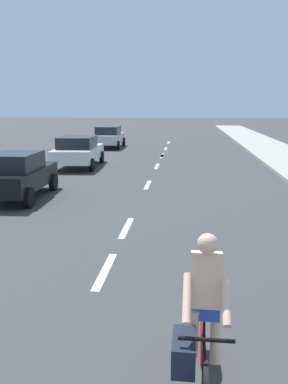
{
  "coord_description": "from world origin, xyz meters",
  "views": [
    {
      "loc": [
        1.51,
        0.06,
        3.14
      ],
      "look_at": [
        0.53,
        9.59,
        1.1
      ],
      "focal_mm": 38.56,
      "sensor_mm": 36.0,
      "label": 1
    }
  ],
  "objects_px": {
    "parked_car_black": "(17,174)",
    "parked_car_white": "(78,151)",
    "cyclist": "(201,322)",
    "parked_car_silver": "(109,136)"
  },
  "relations": [
    {
      "from": "parked_car_black",
      "to": "parked_car_white",
      "type": "relative_size",
      "value": 0.86
    },
    {
      "from": "cyclist",
      "to": "parked_car_silver",
      "type": "xyz_separation_m",
      "value": [
        -5.93,
        26.03,
        0.01
      ]
    },
    {
      "from": "parked_car_black",
      "to": "parked_car_silver",
      "type": "xyz_separation_m",
      "value": [
        -0.07,
        16.92,
        0.0
      ]
    },
    {
      "from": "parked_car_white",
      "to": "parked_car_silver",
      "type": "height_order",
      "value": "same"
    },
    {
      "from": "parked_car_silver",
      "to": "cyclist",
      "type": "bearing_deg",
      "value": -78.03
    },
    {
      "from": "parked_car_black",
      "to": "parked_car_silver",
      "type": "relative_size",
      "value": 0.92
    },
    {
      "from": "cyclist",
      "to": "parked_car_silver",
      "type": "relative_size",
      "value": 0.42
    },
    {
      "from": "parked_car_black",
      "to": "parked_car_white",
      "type": "height_order",
      "value": "same"
    },
    {
      "from": "parked_car_black",
      "to": "parked_car_silver",
      "type": "height_order",
      "value": "same"
    },
    {
      "from": "parked_car_silver",
      "to": "parked_car_white",
      "type": "bearing_deg",
      "value": -89.4
    }
  ]
}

